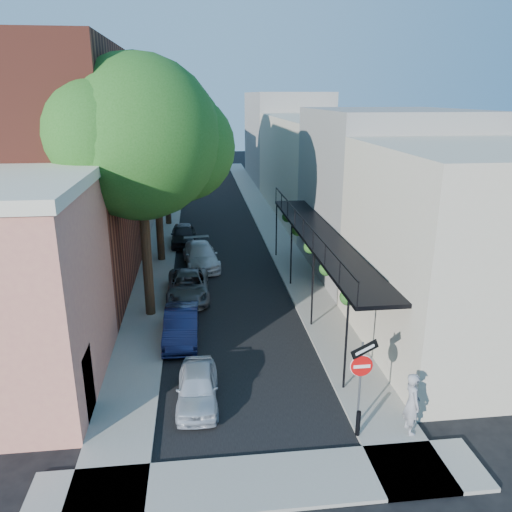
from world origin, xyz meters
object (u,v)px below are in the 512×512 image
object	(u,v)px
oak_far	(169,116)
oak_mid	(162,143)
parked_car_b	(181,325)
parked_car_c	(188,286)
bollard	(358,423)
parked_car_e	(183,235)
pedestrian	(412,403)
sign_post	(362,369)
parked_car_a	(197,387)
parked_car_d	(201,256)
oak_near	(150,141)

from	to	relation	value
oak_far	oak_mid	bearing A→B (deg)	-90.41
parked_car_b	parked_car_c	bearing A→B (deg)	88.01
bollard	parked_car_c	distance (m)	12.52
parked_car_e	pedestrian	distance (m)	22.07
sign_post	pedestrian	bearing A→B (deg)	-18.13
parked_car_a	parked_car_b	distance (m)	4.59
sign_post	parked_car_d	world-z (taller)	sign_post
parked_car_d	pedestrian	xyz separation A→B (m)	(6.00, -16.26, 0.42)
bollard	parked_car_c	xyz separation A→B (m)	(-5.09, 11.44, 0.10)
parked_car_d	parked_car_e	xyz separation A→B (m)	(-1.12, 4.63, 0.03)
parked_car_d	bollard	bearing A→B (deg)	-81.40
parked_car_c	pedestrian	xyz separation A→B (m)	(6.69, -11.44, 0.47)
oak_near	parked_car_b	bearing A→B (deg)	-69.58
parked_car_d	parked_car_b	bearing A→B (deg)	-102.19
oak_mid	parked_car_b	bearing A→B (deg)	-84.18
parked_car_b	parked_car_e	world-z (taller)	parked_car_e
sign_post	parked_car_b	world-z (taller)	sign_post
parked_car_e	oak_near	bearing A→B (deg)	-95.31
oak_far	parked_car_e	size ratio (longest dim) A/B	2.91
parked_car_c	sign_post	bearing A→B (deg)	-64.61
parked_car_b	pedestrian	bearing A→B (deg)	-44.21
parked_car_a	parked_car_b	bearing A→B (deg)	99.50
oak_far	parked_car_e	world-z (taller)	oak_far
oak_near	pedestrian	bearing A→B (deg)	-50.77
parked_car_b	parked_car_c	xyz separation A→B (m)	(0.23, 4.50, -0.03)
parked_car_a	parked_car_b	size ratio (longest dim) A/B	0.85
parked_car_e	pedestrian	bearing A→B (deg)	-72.13
oak_far	parked_car_b	world-z (taller)	oak_far
bollard	parked_car_d	distance (m)	16.84
bollard	parked_car_d	bearing A→B (deg)	105.15
sign_post	oak_mid	bearing A→B (deg)	110.86
sign_post	bollard	distance (m)	1.60
bollard	oak_mid	distance (m)	19.96
bollard	parked_car_e	world-z (taller)	parked_car_e
oak_far	parked_car_c	distance (m)	17.17
oak_far	pedestrian	world-z (taller)	oak_far
sign_post	parked_car_d	xyz separation A→B (m)	(-4.56, 15.78, -1.37)
oak_far	parked_car_d	bearing A→B (deg)	-79.47
parked_car_e	sign_post	bearing A→B (deg)	-75.41
sign_post	parked_car_a	bearing A→B (deg)	158.28
parked_car_a	parked_car_e	xyz separation A→B (m)	(-0.83, 18.48, 0.13)
oak_mid	parked_car_b	world-z (taller)	oak_mid
parked_car_d	parked_car_a	bearing A→B (deg)	-97.72
oak_near	parked_car_e	size ratio (longest dim) A/B	2.79
oak_far	parked_car_b	bearing A→B (deg)	-87.01
pedestrian	parked_car_b	bearing A→B (deg)	44.67
sign_post	parked_car_d	size ratio (longest dim) A/B	0.65
parked_car_a	parked_car_e	bearing A→B (deg)	94.12
bollard	parked_car_c	bearing A→B (deg)	114.00
oak_mid	pedestrian	bearing A→B (deg)	-65.66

